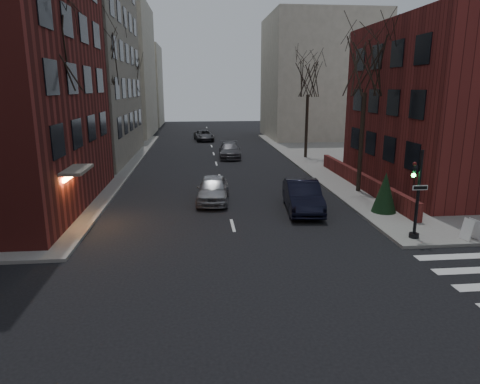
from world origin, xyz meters
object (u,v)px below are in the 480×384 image
Objects in this scene: sandwich_board at (471,229)px; streetlamp_far at (139,110)px; tree_left_a at (47,51)px; tree_left_b at (100,58)px; traffic_signal at (416,200)px; car_lane_far at (204,135)px; car_lane_silver at (213,189)px; evergreen_shrub at (385,192)px; tree_left_c at (129,75)px; streetlamp_near at (102,125)px; tree_right_a at (366,66)px; parked_sedan at (303,196)px; car_lane_gray at (230,150)px; tree_right_b at (308,78)px.

streetlamp_far is at bearing 107.69° from sandwich_board.
tree_left_b reaches higher than tree_left_a.
car_lane_far is at bearing 102.81° from traffic_signal.
car_lane_silver is 4.82× the size of sandwich_board.
evergreen_shrub is (0.44, 4.11, -0.66)m from traffic_signal.
streetlamp_near is at bearing -88.09° from tree_left_c.
streetlamp_near reaches higher than car_lane_far.
tree_left_a is 2.11× the size of car_lane_far.
tree_left_c is 28.17m from tree_right_a.
car_lane_gray is (-2.65, 18.97, -0.11)m from parked_sedan.
tree_left_a is at bearing -167.20° from tree_right_a.
tree_right_a is 10.15× the size of sandwich_board.
tree_left_c reaches higher than streetlamp_near.
car_lane_gray reaches higher than car_lane_far.
traffic_signal is 23.71m from tree_right_b.
tree_left_b is at bearing -92.15° from streetlamp_far.
car_lane_silver is at bearing -35.38° from streetlamp_near.
tree_left_c is 4.41× the size of evergreen_shrub.
tree_left_c is at bearing 118.36° from traffic_signal.
sandwich_board is at bearing -31.20° from car_lane_silver.
traffic_signal is 0.41× the size of tree_right_a.
streetlamp_near reaches higher than parked_sedan.
tree_left_a is 1.63× the size of streetlamp_near.
tree_left_c is at bearing 155.56° from tree_right_b.
tree_right_a is 12.14m from sandwich_board.
evergreen_shrub is (-0.42, -4.89, -6.78)m from tree_right_a.
traffic_signal is 25.12m from car_lane_gray.
tree_left_c is 25.64m from car_lane_silver.
sandwich_board is at bearing -68.16° from car_lane_gray.
tree_left_a reaches higher than traffic_signal.
car_lane_far is 2.20× the size of evergreen_shrub.
sandwich_board is (11.17, -38.92, -0.05)m from car_lane_far.
tree_right_b is at bearing 82.51° from sandwich_board.
tree_right_b is at bearing -7.56° from car_lane_gray.
tree_left_a is at bearing -91.23° from streetlamp_far.
traffic_signal is at bearing -38.87° from streetlamp_near.
tree_left_b is 14.99m from car_lane_gray.
tree_left_b is at bearing 98.53° from streetlamp_near.
tree_right_b reaches higher than car_lane_silver.
sandwich_board is (19.17, -31.50, -7.40)m from tree_left_c.
streetlamp_far is (0.00, 20.00, 0.00)m from streetlamp_near.
car_lane_far is (8.00, 7.42, -7.35)m from tree_left_c.
traffic_signal is 36.81m from streetlamp_far.
parked_sedan is at bearing -141.41° from tree_right_a.
tree_left_b is 22.81m from evergreen_shrub.
streetlamp_far reaches higher than car_lane_far.
tree_left_b is at bearing 90.00° from tree_left_a.
tree_left_b is 6.18m from streetlamp_near.
car_lane_gray is 5.35× the size of sandwich_board.
tree_left_b reaches higher than parked_sedan.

